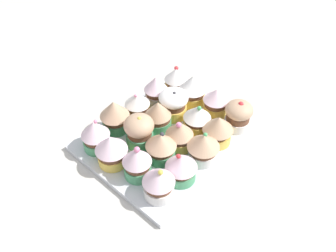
% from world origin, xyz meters
% --- Properties ---
extents(ground_plane, '(1.80, 1.80, 0.03)m').
position_xyz_m(ground_plane, '(0.00, 0.00, -0.01)').
color(ground_plane, beige).
extents(baking_tray, '(0.28, 0.34, 0.01)m').
position_xyz_m(baking_tray, '(0.00, 0.00, 0.01)').
color(baking_tray, silver).
rests_on(baking_tray, ground_plane).
extents(cupcake_0, '(0.06, 0.06, 0.08)m').
position_xyz_m(cupcake_0, '(-0.09, -0.13, 0.05)').
color(cupcake_0, '#4C9E6B').
rests_on(cupcake_0, baking_tray).
extents(cupcake_1, '(0.07, 0.07, 0.07)m').
position_xyz_m(cupcake_1, '(-0.03, -0.13, 0.05)').
color(cupcake_1, '#EFC651').
rests_on(cupcake_1, baking_tray).
extents(cupcake_2, '(0.06, 0.06, 0.08)m').
position_xyz_m(cupcake_2, '(0.03, -0.12, 0.05)').
color(cupcake_2, '#4C9E6B').
rests_on(cupcake_2, baking_tray).
extents(cupcake_3, '(0.06, 0.06, 0.07)m').
position_xyz_m(cupcake_3, '(0.09, -0.13, 0.05)').
color(cupcake_3, white).
rests_on(cupcake_3, baking_tray).
extents(cupcake_4, '(0.06, 0.06, 0.08)m').
position_xyz_m(cupcake_4, '(-0.10, -0.06, 0.05)').
color(cupcake_4, '#4C9E6B').
rests_on(cupcake_4, baking_tray).
extents(cupcake_5, '(0.06, 0.06, 0.08)m').
position_xyz_m(cupcake_5, '(-0.03, -0.06, 0.05)').
color(cupcake_5, '#4C9E6B').
rests_on(cupcake_5, baking_tray).
extents(cupcake_6, '(0.06, 0.06, 0.07)m').
position_xyz_m(cupcake_6, '(0.03, -0.06, 0.05)').
color(cupcake_6, '#4C9E6B').
rests_on(cupcake_6, baking_tray).
extents(cupcake_7, '(0.06, 0.06, 0.07)m').
position_xyz_m(cupcake_7, '(0.10, -0.07, 0.05)').
color(cupcake_7, '#4C9E6B').
rests_on(cupcake_7, baking_tray).
extents(cupcake_8, '(0.06, 0.06, 0.07)m').
position_xyz_m(cupcake_8, '(-0.09, -0.00, 0.05)').
color(cupcake_8, '#EFC651').
rests_on(cupcake_8, baking_tray).
extents(cupcake_9, '(0.06, 0.06, 0.07)m').
position_xyz_m(cupcake_9, '(-0.03, 0.01, 0.05)').
color(cupcake_9, '#4C9E6B').
rests_on(cupcake_9, baking_tray).
extents(cupcake_10, '(0.06, 0.06, 0.07)m').
position_xyz_m(cupcake_10, '(0.04, -0.01, 0.05)').
color(cupcake_10, '#EFC651').
rests_on(cupcake_10, baking_tray).
extents(cupcake_11, '(0.07, 0.07, 0.07)m').
position_xyz_m(cupcake_11, '(0.10, 0.00, 0.05)').
color(cupcake_11, white).
rests_on(cupcake_11, baking_tray).
extents(cupcake_12, '(0.06, 0.06, 0.08)m').
position_xyz_m(cupcake_12, '(-0.10, 0.06, 0.05)').
color(cupcake_12, white).
rests_on(cupcake_12, baking_tray).
extents(cupcake_13, '(0.07, 0.07, 0.07)m').
position_xyz_m(cupcake_13, '(-0.04, 0.06, 0.05)').
color(cupcake_13, '#EFC651').
rests_on(cupcake_13, baking_tray).
extents(cupcake_14, '(0.06, 0.06, 0.07)m').
position_xyz_m(cupcake_14, '(0.03, 0.06, 0.05)').
color(cupcake_14, '#EFC651').
rests_on(cupcake_14, baking_tray).
extents(cupcake_15, '(0.07, 0.07, 0.07)m').
position_xyz_m(cupcake_15, '(0.09, 0.06, 0.05)').
color(cupcake_15, '#EFC651').
rests_on(cupcake_15, baking_tray).
extents(cupcake_16, '(0.06, 0.06, 0.07)m').
position_xyz_m(cupcake_16, '(-0.09, 0.13, 0.04)').
color(cupcake_16, '#EFC651').
rests_on(cupcake_16, baking_tray).
extents(cupcake_17, '(0.06, 0.06, 0.08)m').
position_xyz_m(cupcake_17, '(-0.03, 0.12, 0.05)').
color(cupcake_17, '#EFC651').
rests_on(cupcake_17, baking_tray).
extents(cupcake_18, '(0.06, 0.06, 0.07)m').
position_xyz_m(cupcake_18, '(0.03, 0.13, 0.05)').
color(cupcake_18, '#EFC651').
rests_on(cupcake_18, baking_tray).
extents(cupcake_19, '(0.06, 0.06, 0.07)m').
position_xyz_m(cupcake_19, '(0.09, 0.13, 0.05)').
color(cupcake_19, white).
rests_on(cupcake_19, baking_tray).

